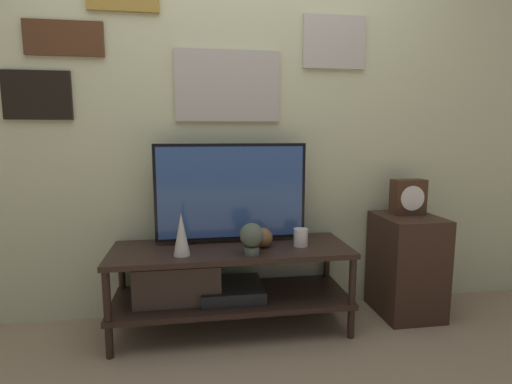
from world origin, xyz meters
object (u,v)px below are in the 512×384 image
at_px(mantel_clock, 408,197).
at_px(vase_round_glass, 263,238).
at_px(vase_slim_bronze, 181,234).
at_px(decorative_bust, 252,237).
at_px(candle_jar, 301,237).
at_px(television, 231,192).

bearing_deg(mantel_clock, vase_round_glass, -172.96).
height_order(vase_slim_bronze, mantel_clock, mantel_clock).
bearing_deg(decorative_bust, vase_round_glass, 56.80).
bearing_deg(candle_jar, television, 159.58).
xyz_separation_m(decorative_bust, mantel_clock, (1.04, 0.25, 0.15)).
relative_size(decorative_bust, mantel_clock, 0.78).
xyz_separation_m(candle_jar, decorative_bust, (-0.31, -0.12, 0.05)).
bearing_deg(candle_jar, vase_slim_bronze, -173.93).
xyz_separation_m(vase_round_glass, decorative_bust, (-0.08, -0.13, 0.04)).
bearing_deg(vase_round_glass, television, 141.51).
distance_m(vase_slim_bronze, mantel_clock, 1.44).
distance_m(television, decorative_bust, 0.34).
xyz_separation_m(television, candle_jar, (0.39, -0.15, -0.25)).
xyz_separation_m(vase_slim_bronze, decorative_bust, (0.37, -0.05, -0.02)).
bearing_deg(mantel_clock, decorative_bust, -166.66).
height_order(television, vase_round_glass, television).
bearing_deg(decorative_bust, candle_jar, 20.99).
height_order(candle_jar, mantel_clock, mantel_clock).
bearing_deg(mantel_clock, vase_slim_bronze, -171.88).
relative_size(vase_slim_bronze, candle_jar, 2.27).
height_order(vase_round_glass, vase_slim_bronze, vase_slim_bronze).
relative_size(candle_jar, decorative_bust, 0.59).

